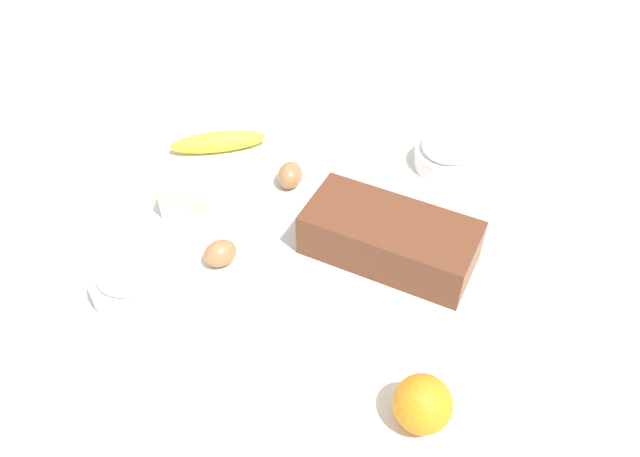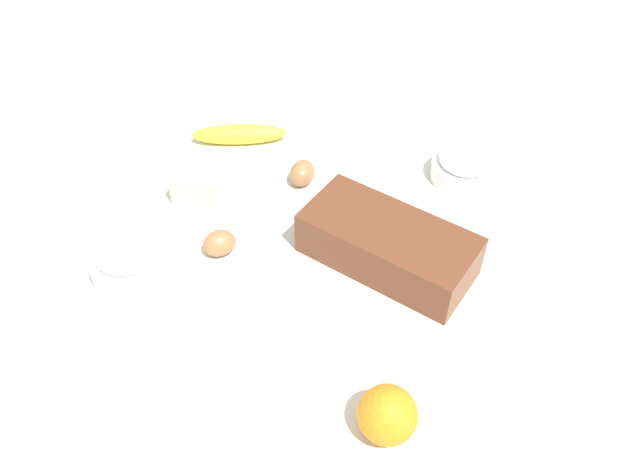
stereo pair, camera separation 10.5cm
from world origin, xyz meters
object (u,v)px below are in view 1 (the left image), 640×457
Objects in this scene: orange_fruit at (423,404)px; egg_beside_bowl at (290,175)px; loaf_pan at (390,237)px; butter_block at (189,196)px; egg_near_butter at (220,253)px; sugar_bowl at (447,154)px; flour_bowl at (131,280)px; banana at (218,142)px.

orange_fruit is 1.34× the size of egg_beside_bowl.
loaf_pan is at bearing -33.29° from egg_beside_bowl.
egg_near_butter is (0.10, -0.11, -0.01)m from butter_block.
butter_block is 0.15m from egg_near_butter.
sugar_bowl is at bearing 24.20° from egg_beside_bowl.
orange_fruit reaches higher than flour_bowl.
flour_bowl is 0.15m from egg_near_butter.
banana is (0.00, 0.38, -0.01)m from flour_bowl.
orange_fruit is at bearing -60.00° from loaf_pan.
loaf_pan is at bearing -105.02° from sugar_bowl.
butter_block is (0.01, 0.21, -0.00)m from flour_bowl.
sugar_bowl is 0.48m from egg_near_butter.
sugar_bowl is 0.65× the size of banana.
sugar_bowl is (0.45, 0.44, -0.00)m from flour_bowl.
flour_bowl is at bearing -135.50° from sugar_bowl.
orange_fruit is at bearing -46.81° from banana.
loaf_pan is at bearing -28.66° from banana.
loaf_pan is 0.37m from butter_block.
loaf_pan is 2.44× the size of sugar_bowl.
egg_beside_bowl is (-0.30, 0.43, -0.02)m from orange_fruit.
egg_beside_bowl is at bearing 124.90° from orange_fruit.
sugar_bowl is at bearing 92.01° from orange_fruit.
egg_near_butter is (0.11, 0.10, -0.01)m from flour_bowl.
orange_fruit is (0.47, -0.11, 0.01)m from flour_bowl.
egg_near_butter is (0.11, -0.29, 0.00)m from banana.
flour_bowl reaches higher than egg_beside_bowl.
flour_bowl reaches higher than banana.
banana is 0.31m from egg_near_butter.
orange_fruit is 0.41m from egg_near_butter.
sugar_bowl is 0.49m from butter_block.
loaf_pan reaches higher than butter_block.
banana is at bearing 89.65° from flour_bowl.
loaf_pan reaches higher than egg_beside_bowl.
banana is 3.21× the size of egg_beside_bowl.
flour_bowl reaches higher than butter_block.
egg_near_butter and egg_beside_bowl have the same top height.
flour_bowl is at bearing -93.68° from butter_block.
loaf_pan is 0.42m from flour_bowl.
butter_block is 1.61× the size of egg_near_butter.
orange_fruit is 0.88× the size of butter_block.
sugar_bowl is 2.21× the size of egg_near_butter.
orange_fruit reaches higher than egg_beside_bowl.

